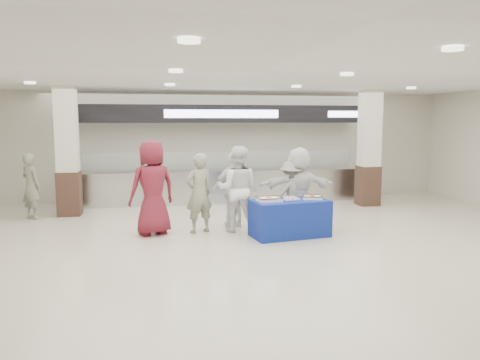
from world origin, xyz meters
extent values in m
plane|color=beige|center=(0.00, 0.00, 0.00)|extent=(14.00, 14.00, 0.00)
cube|color=#B8BABF|center=(0.00, 5.40, 0.45)|extent=(8.00, 0.80, 0.90)
cube|color=#B8BABF|center=(0.00, 5.40, 0.92)|extent=(8.00, 0.85, 0.04)
cube|color=white|center=(0.00, 5.10, 1.25)|extent=(7.60, 0.02, 0.50)
cube|color=black|center=(0.00, 5.40, 2.55)|extent=(8.40, 0.70, 0.50)
cube|color=white|center=(0.00, 5.04, 2.55)|extent=(3.20, 0.03, 0.22)
cube|color=white|center=(3.80, 5.04, 2.55)|extent=(1.40, 0.03, 0.18)
cube|color=#331F17|center=(-4.00, 4.20, 0.55)|extent=(0.55, 0.55, 1.10)
cube|color=beige|center=(-4.00, 4.20, 2.15)|extent=(0.50, 0.50, 2.10)
cube|color=#331F17|center=(4.00, 4.20, 0.55)|extent=(0.55, 0.55, 1.10)
cube|color=beige|center=(4.00, 4.20, 2.15)|extent=(0.50, 0.50, 2.10)
cube|color=navy|center=(0.82, 1.10, 0.38)|extent=(1.66, 1.02, 0.75)
cube|color=white|center=(0.37, 1.06, 0.79)|extent=(0.51, 0.42, 0.07)
cube|color=#432613|center=(0.37, 1.06, 0.83)|extent=(0.51, 0.42, 0.02)
cylinder|color=#B22919|center=(0.37, 1.06, 0.83)|extent=(0.12, 0.12, 0.01)
cube|color=white|center=(1.31, 1.16, 0.78)|extent=(0.46, 0.40, 0.06)
cube|color=#432613|center=(1.31, 1.16, 0.82)|extent=(0.46, 0.40, 0.02)
cylinder|color=#B22919|center=(1.31, 1.16, 0.82)|extent=(0.11, 0.11, 0.01)
cube|color=#BDBCC2|center=(0.86, 1.13, 0.76)|extent=(0.39, 0.32, 0.01)
imported|color=maroon|center=(-1.94, 1.76, 0.99)|extent=(1.13, 0.95, 1.98)
imported|color=slate|center=(-0.98, 1.78, 0.84)|extent=(0.72, 0.60, 1.68)
imported|color=white|center=(-0.16, 1.74, 0.91)|extent=(1.04, 0.90, 1.83)
imported|color=white|center=(-0.16, 2.15, 0.83)|extent=(0.98, 0.41, 1.67)
imported|color=slate|center=(1.05, 1.74, 0.75)|extent=(1.07, 0.75, 1.50)
imported|color=white|center=(1.19, 1.74, 0.90)|extent=(1.69, 0.61, 1.80)
imported|color=slate|center=(-4.82, 3.91, 0.80)|extent=(0.69, 0.67, 1.59)
camera|label=1|loc=(-1.87, -7.95, 2.35)|focal=35.00mm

